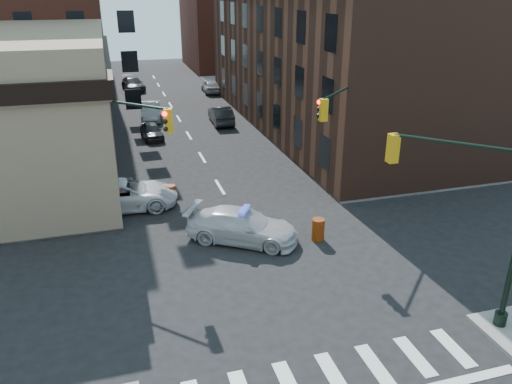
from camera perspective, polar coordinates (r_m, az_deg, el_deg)
ground at (r=22.28m, az=1.46°, el=-8.68°), size 140.00×140.00×0.00m
sidewalk_ne at (r=59.62m, az=13.30°, el=10.81°), size 34.00×54.50×0.15m
commercial_row_ne at (r=45.04m, az=8.98°, el=16.45°), size 14.00×34.00×14.00m
filler_nw at (r=80.85m, az=-24.73°, el=18.06°), size 20.00×18.00×16.00m
filler_ne at (r=78.88m, az=-1.71°, el=18.44°), size 16.00×16.00×12.00m
signal_pole_se at (r=18.68m, az=25.04°, el=-1.47°), size 5.40×5.27×8.00m
signal_pole_nw at (r=24.55m, az=-15.53°, el=4.62°), size 3.58×3.67×8.00m
signal_pole_ne at (r=27.21m, az=9.94°, el=6.82°), size 3.67×3.58×8.00m
tree_ne_near at (r=46.82m, az=0.60°, el=12.59°), size 3.00×3.00×4.85m
tree_ne_far at (r=54.42m, az=-1.91°, el=13.97°), size 3.00×3.00×4.85m
police_car at (r=24.16m, az=-1.58°, el=-3.91°), size 5.82×4.77×1.59m
pickup at (r=28.60m, az=-14.90°, el=-0.29°), size 6.06×3.04×1.65m
parked_car_wnear at (r=41.66m, az=-11.85°, el=6.84°), size 1.87×3.87×1.28m
parked_car_wfar at (r=47.78m, az=-11.94°, el=9.02°), size 2.14×4.98×1.60m
parked_car_wdeep at (r=62.32m, az=-13.87°, el=11.90°), size 2.85×5.55×1.54m
parked_car_enear at (r=45.54m, az=-4.04°, el=8.79°), size 1.86×4.88×1.59m
parked_car_efar at (r=59.56m, az=-5.20°, el=11.96°), size 1.94×4.48×1.51m
pedestrian_a at (r=26.61m, az=-23.13°, el=-2.74°), size 0.62×0.41×1.71m
pedestrian_b at (r=27.15m, az=-21.59°, el=-1.86°), size 0.96×0.79×1.83m
pedestrian_c at (r=26.62m, az=-23.64°, el=-2.68°), size 1.12×1.01×1.82m
barrel_road at (r=24.52m, az=7.12°, el=-4.29°), size 0.65×0.65×1.11m
barrel_bank at (r=29.15m, az=-9.69°, el=-0.13°), size 0.60×0.60×0.96m
barricade_nw_a at (r=28.31m, az=-16.25°, el=-1.04°), size 1.46×0.92×1.02m
barricade_nw_b at (r=27.86m, az=-22.71°, el=-2.35°), size 1.45×0.94×1.00m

